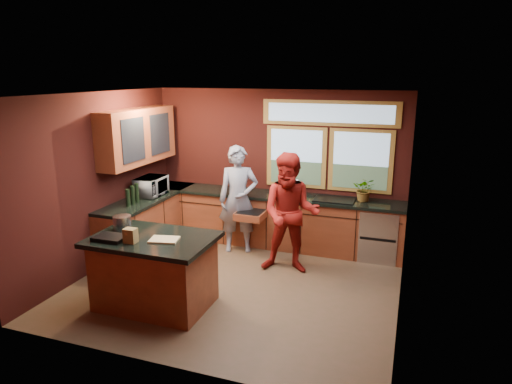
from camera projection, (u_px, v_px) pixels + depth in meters
The scene contains 14 objects.
floor at pixel (236, 284), 6.60m from camera, with size 4.50×4.50×0.00m, color brown.
room_shell at pixel (205, 156), 6.63m from camera, with size 4.52×4.02×2.71m.
back_counter at pixel (282, 221), 7.97m from camera, with size 4.50×0.64×0.93m.
left_counter at pixel (149, 222), 7.88m from camera, with size 0.64×2.30×0.93m.
island at pixel (155, 271), 5.91m from camera, with size 1.55×1.05×0.95m.
person_grey at pixel (238, 199), 7.66m from camera, with size 0.66×0.43×1.81m, color slate.
person_red at pixel (290, 214), 6.84m from camera, with size 0.90×0.70×1.84m, color maroon.
microwave at pixel (151, 186), 7.79m from camera, with size 0.57×0.39×0.32m, color #999999.
potted_plant at pixel (365, 189), 7.41m from camera, with size 0.36×0.31×0.40m, color #999999.
paper_towel at pixel (295, 188), 7.75m from camera, with size 0.12×0.12×0.28m, color silver.
cutting_board at pixel (164, 240), 5.68m from camera, with size 0.35×0.25×0.02m, color tan.
stock_pot at pixel (122, 222), 6.08m from camera, with size 0.24×0.24×0.18m, color #A9A8AD.
paper_bag at pixel (130, 236), 5.59m from camera, with size 0.15×0.12×0.18m, color brown.
black_tray at pixel (110, 238), 5.70m from camera, with size 0.40×0.28×0.05m, color black.
Camera 1 is at (2.26, -5.61, 2.97)m, focal length 32.00 mm.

